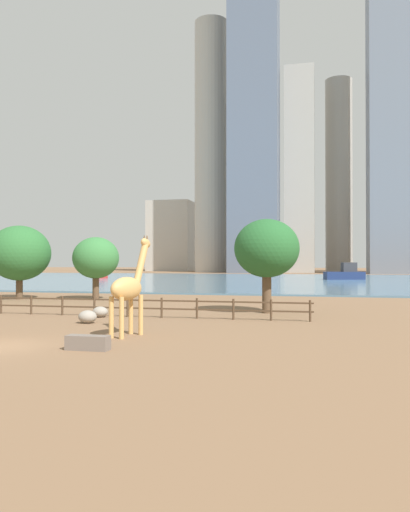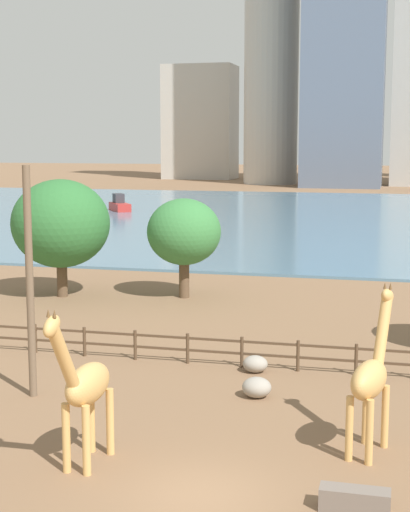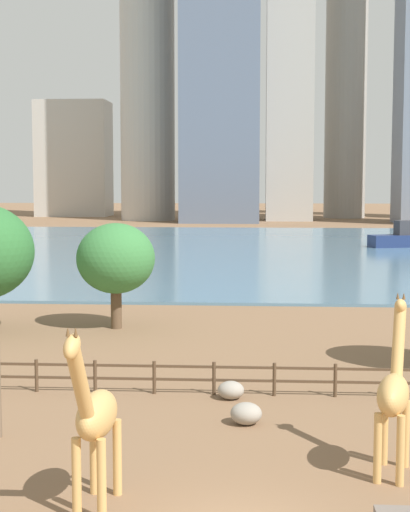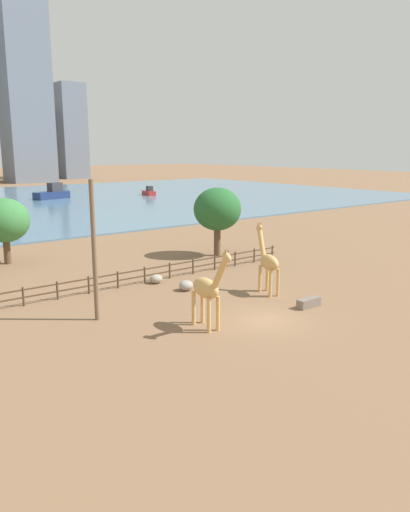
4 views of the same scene
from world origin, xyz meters
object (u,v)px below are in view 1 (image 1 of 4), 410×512
Objects in this scene: feeding_trough at (88,343)px; tree_left_large at (19,253)px; boulder_by_pole at (100,312)px; boat_tug at (101,274)px; giraffe_tall at (129,288)px; tree_center_broad at (96,258)px; boat_sailboat at (345,274)px; boulder_near_fence at (88,317)px; tree_right_tall at (267,249)px.

feeding_trough is 30.79m from tree_left_large.
boat_tug is at bearing 114.53° from boulder_by_pole.
tree_center_broad is (-11.79, 21.40, 1.62)m from giraffe_tall.
boat_sailboat is (14.31, 80.33, 1.01)m from feeding_trough.
boat_sailboat is (25.91, 54.91, -2.66)m from tree_center_broad.
giraffe_tall is 81.75m from boat_tug.
boulder_by_pole reaches higher than feeding_trough.
boat_tug is (-16.12, 53.83, -3.49)m from tree_left_large.
boulder_by_pole is at bearing -41.67° from tree_left_large.
giraffe_tall is 6.27m from boulder_near_fence.
tree_left_large reaches higher than giraffe_tall.
tree_left_large is at bearing 138.33° from boulder_by_pole.
boulder_near_fence is 74.41m from boat_sailboat.
giraffe_tall is 27.67m from tree_left_large.
tree_left_large is at bearing 162.81° from tree_right_tall.
boulder_by_pole is at bearing -63.80° from tree_center_broad.
tree_center_broad reaches higher than boat_tug.
tree_left_large is 0.90× the size of boat_sailboat.
boulder_by_pole is 19.46m from tree_left_large.
boulder_near_fence is 19.13m from tree_center_broad.
tree_left_large is 56.30m from boat_tug.
boat_sailboat reaches higher than boat_tug.
boat_sailboat is at bearing 82.32° from tree_right_tall.
tree_left_large is 1.19× the size of tree_center_broad.
tree_right_tall is at bearing -27.64° from tree_center_broad.
boat_sailboat is at bearing 79.90° from feeding_trough.
boat_tug is at bearing -12.84° from boat_sailboat.
boulder_near_fence is 0.14× the size of boat_sailboat.
tree_center_broad is 0.90× the size of tree_right_tall.
feeding_trough is (-0.19, -4.02, -2.04)m from giraffe_tall.
tree_right_tall is at bearing 66.54° from boat_sailboat.
boat_sailboat is (18.35, 72.11, 0.93)m from boulder_near_fence.
tree_left_large is 65.48m from boat_sailboat.
boulder_near_fence is at bearing -78.67° from boulder_by_pole.
boulder_near_fence is at bearing 116.16° from feeding_trough.
boulder_near_fence reaches higher than boulder_by_pole.
feeding_trough is at bearing 64.12° from boat_sailboat.
tree_center_broad is (-7.56, 17.20, 3.58)m from boulder_near_fence.
giraffe_tall reaches higher than boulder_near_fence.
boulder_near_fence is at bearing 59.94° from boat_sailboat.
tree_left_large is 7.43m from tree_center_broad.
boulder_near_fence is 0.21× the size of boat_tug.
tree_left_large is at bearing 128.21° from feeding_trough.
boat_tug is at bearing 113.99° from boulder_near_fence.
feeding_trough is at bearing -51.79° from tree_left_large.
boulder_by_pole is at bearing 49.34° from giraffe_tall.
tree_right_tall is at bearing 70.86° from feeding_trough.
tree_left_large is 25.71m from tree_right_tall.
feeding_trough is 28.19m from tree_center_broad.
boat_sailboat is (8.63, 63.96, -3.23)m from tree_right_tall.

